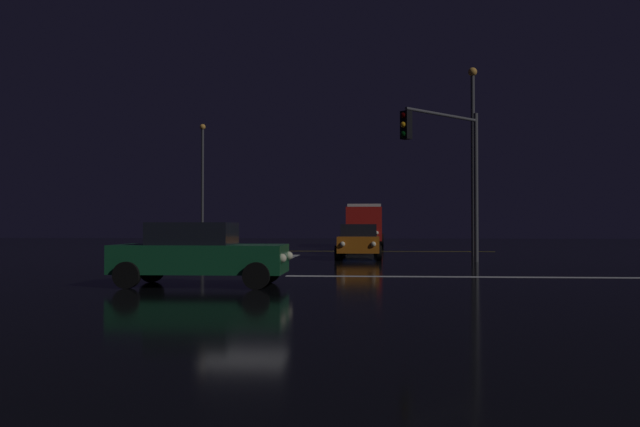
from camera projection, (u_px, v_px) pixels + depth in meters
name	position (u px, v px, depth m)	size (l,w,h in m)	color
ground	(245.00, 277.00, 19.53)	(120.00, 120.00, 0.10)	black
stop_line_north	(280.00, 262.00, 27.24)	(0.35, 13.19, 0.01)	white
centre_line_ns	(306.00, 251.00, 38.81)	(22.00, 0.15, 0.01)	yellow
crosswalk_bar_east	(512.00, 277.00, 18.96)	(13.19, 0.40, 0.01)	white
sedan_orange	(359.00, 241.00, 29.79)	(2.02, 4.33, 1.57)	#C66014
sedan_blue	(359.00, 239.00, 35.02)	(2.02, 4.33, 1.57)	navy
sedan_gray	(361.00, 237.00, 40.73)	(2.02, 4.33, 1.57)	slate
box_truck	(364.00, 223.00, 47.95)	(2.68, 8.28, 3.08)	red
sedan_green_crossing	(199.00, 253.00, 16.30)	(4.33, 2.02, 1.57)	#14512D
traffic_signal_ne	(448.00, 156.00, 25.91)	(3.36, 3.36, 6.16)	#4C4C51
streetlamp_left_far	(202.00, 176.00, 49.53)	(0.44, 0.44, 9.22)	#424247
streetlamp_right_near	(473.00, 148.00, 32.28)	(0.44, 0.44, 9.32)	#424247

